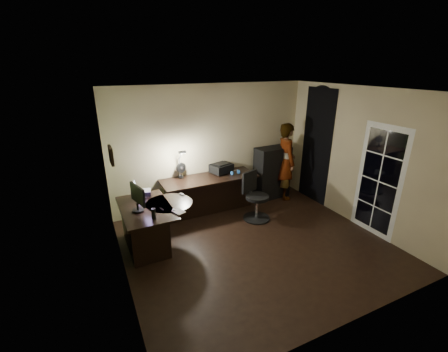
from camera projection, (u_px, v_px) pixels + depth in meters
name	position (u px, v px, depth m)	size (l,w,h in m)	color
floor	(256.00, 245.00, 5.42)	(4.50, 4.00, 0.01)	black
ceiling	(263.00, 90.00, 4.47)	(4.50, 4.00, 0.01)	silver
wall_back	(212.00, 147.00, 6.64)	(4.50, 0.01, 2.70)	#C0B189
wall_front	(357.00, 233.00, 3.25)	(4.50, 0.01, 2.70)	#C0B189
wall_left	(117.00, 200.00, 4.03)	(0.01, 4.00, 2.70)	#C0B189
wall_right	(358.00, 158.00, 5.85)	(0.01, 4.00, 2.70)	#C0B189
green_wall_overlay	(118.00, 200.00, 4.04)	(0.00, 4.00, 2.70)	#465B27
arched_doorway	(316.00, 147.00, 6.84)	(0.01, 0.90, 2.60)	black
french_door	(379.00, 181.00, 5.48)	(0.02, 0.92, 2.10)	white
framed_picture	(111.00, 155.00, 4.25)	(0.04, 0.30, 0.25)	black
desk_left	(148.00, 227.00, 5.25)	(0.82, 1.34, 0.77)	black
desk_right	(210.00, 194.00, 6.57)	(2.08, 0.73, 0.78)	black
cabinet	(272.00, 172.00, 7.20)	(0.83, 0.41, 1.24)	black
laptop_stand	(143.00, 194.00, 5.50)	(0.24, 0.20, 0.10)	silver
laptop	(143.00, 186.00, 5.45)	(0.29, 0.27, 0.20)	silver
monitor	(137.00, 202.00, 4.92)	(0.10, 0.49, 0.32)	black
mouse	(174.00, 210.00, 4.96)	(0.05, 0.08, 0.03)	silver
phone	(182.00, 194.00, 5.60)	(0.06, 0.12, 0.01)	black
pen	(161.00, 209.00, 5.01)	(0.01, 0.13, 0.01)	black
speaker	(154.00, 214.00, 4.68)	(0.07, 0.07, 0.17)	black
notepad	(179.00, 212.00, 4.93)	(0.15, 0.21, 0.01)	silver
desk_fan	(181.00, 170.00, 6.32)	(0.22, 0.12, 0.33)	black
headphones	(235.00, 172.00, 6.56)	(0.21, 0.09, 0.10)	#235495
printer	(221.00, 168.00, 6.69)	(0.46, 0.35, 0.20)	black
desk_lamp	(179.00, 162.00, 6.23)	(0.17, 0.32, 0.70)	black
office_chair	(257.00, 197.00, 6.16)	(0.56, 0.56, 1.01)	black
person	(286.00, 161.00, 7.06)	(0.65, 0.43, 1.82)	#D8A88C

